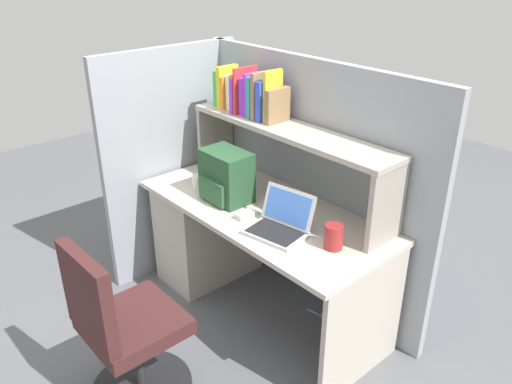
% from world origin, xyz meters
% --- Properties ---
extents(ground_plane, '(8.00, 8.00, 0.00)m').
position_xyz_m(ground_plane, '(0.00, 0.00, 0.00)').
color(ground_plane, '#595B60').
extents(desk, '(1.60, 0.70, 0.73)m').
position_xyz_m(desk, '(-0.39, 0.00, 0.40)').
color(desk, beige).
rests_on(desk, ground_plane).
extents(cubicle_partition_rear, '(1.84, 0.05, 1.55)m').
position_xyz_m(cubicle_partition_rear, '(0.00, 0.38, 0.78)').
color(cubicle_partition_rear, gray).
rests_on(cubicle_partition_rear, ground_plane).
extents(cubicle_partition_left, '(0.05, 1.06, 1.55)m').
position_xyz_m(cubicle_partition_left, '(-0.85, -0.05, 0.78)').
color(cubicle_partition_left, gray).
rests_on(cubicle_partition_left, ground_plane).
extents(overhead_hutch, '(1.44, 0.28, 0.45)m').
position_xyz_m(overhead_hutch, '(0.00, 0.20, 1.08)').
color(overhead_hutch, gray).
rests_on(overhead_hutch, desk).
extents(reference_books_on_shelf, '(0.53, 0.19, 0.30)m').
position_xyz_m(reference_books_on_shelf, '(-0.35, 0.20, 1.30)').
color(reference_books_on_shelf, green).
rests_on(reference_books_on_shelf, overhead_hutch).
extents(laptop, '(0.35, 0.32, 0.22)m').
position_xyz_m(laptop, '(0.27, -0.11, 0.78)').
color(laptop, '#B7BABF').
rests_on(laptop, desk).
extents(backpack, '(0.30, 0.23, 0.31)m').
position_xyz_m(backpack, '(-0.23, -0.09, 0.88)').
color(backpack, '#264C2D').
rests_on(backpack, desk).
extents(computer_mouse, '(0.06, 0.10, 0.03)m').
position_xyz_m(computer_mouse, '(0.02, -0.15, 0.75)').
color(computer_mouse, silver).
rests_on(computer_mouse, desk).
extents(paper_cup, '(0.08, 0.08, 0.08)m').
position_xyz_m(paper_cup, '(-0.47, -0.12, 0.77)').
color(paper_cup, white).
rests_on(paper_cup, desk).
extents(snack_canister, '(0.10, 0.10, 0.13)m').
position_xyz_m(snack_canister, '(0.56, -0.02, 0.80)').
color(snack_canister, maroon).
rests_on(snack_canister, desk).
extents(office_chair, '(0.52, 0.52, 0.93)m').
position_xyz_m(office_chair, '(0.09, -0.98, 0.39)').
color(office_chair, black).
rests_on(office_chair, ground_plane).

